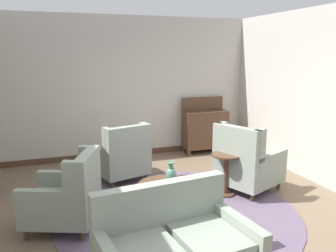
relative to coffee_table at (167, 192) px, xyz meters
name	(u,v)px	position (x,y,z in m)	size (l,w,h in m)	color
ground	(186,223)	(0.21, -0.17, -0.40)	(9.23, 9.23, 0.00)	brown
wall_back	(128,88)	(0.21, 3.13, 1.09)	(5.59, 0.08, 2.97)	#BCB7AD
wall_right	(309,95)	(2.92, 0.82, 1.09)	(0.08, 4.62, 2.97)	#BCB7AD
baseboard_back	(130,153)	(0.21, 3.08, -0.34)	(5.43, 0.03, 0.12)	#4C3323
area_rug	(178,213)	(0.21, 0.13, -0.39)	(3.40, 3.40, 0.01)	#5B4C60
coffee_table	(167,192)	(0.00, 0.00, 0.00)	(0.79, 0.79, 0.50)	#4C3323
porcelain_vase	(171,175)	(0.04, -0.04, 0.25)	(0.15, 0.15, 0.32)	#4C7A66
settee	(175,248)	(-0.35, -1.27, -0.01)	(1.56, 1.08, 0.93)	gray
armchair_near_sideboard	(123,157)	(-0.26, 1.64, 0.03)	(1.00, 1.01, 1.03)	gray
armchair_far_left	(246,164)	(1.54, 0.54, 0.05)	(1.16, 1.11, 1.12)	gray
armchair_foreground_right	(67,197)	(-1.27, 0.21, 0.03)	(1.07, 1.02, 1.01)	gray
side_table	(226,171)	(1.14, 0.48, 0.01)	(0.46, 0.46, 0.68)	#4C3323
sideboard	(205,129)	(1.89, 2.84, 0.14)	(1.00, 0.39, 1.23)	#4C3323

